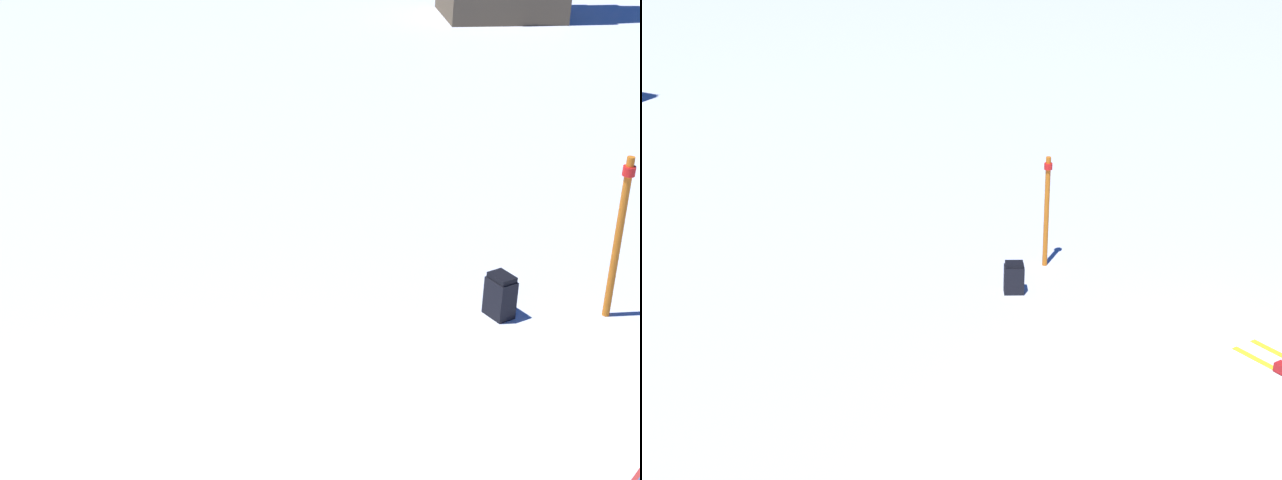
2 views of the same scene
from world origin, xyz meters
TOP-DOWN VIEW (x-y plane):
  - ground_plane at (0.00, 0.00)m, footprint 300.00×300.00m
  - spare_backpack at (2.06, 4.13)m, footprint 0.33×0.37m
  - trail_marker at (3.23, 4.07)m, footprint 0.13×0.13m

SIDE VIEW (x-z plane):
  - ground_plane at x=0.00m, z-range 0.00..0.00m
  - spare_backpack at x=2.06m, z-range -0.01..0.49m
  - trail_marker at x=3.23m, z-range 0.09..1.93m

